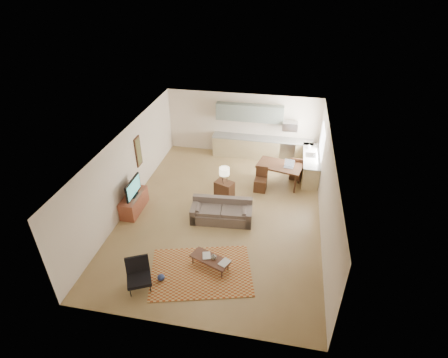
% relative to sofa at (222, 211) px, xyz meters
% --- Properties ---
extents(room, '(9.00, 9.00, 9.00)m').
position_rel_sofa_xyz_m(room, '(-0.06, 0.43, 0.99)').
color(room, olive).
rests_on(room, ground).
extents(kitchen_counter_back, '(4.26, 0.64, 0.92)m').
position_rel_sofa_xyz_m(kitchen_counter_back, '(0.84, 4.61, 0.10)').
color(kitchen_counter_back, tan).
rests_on(kitchen_counter_back, ground).
extents(kitchen_counter_right, '(0.64, 2.26, 0.92)m').
position_rel_sofa_xyz_m(kitchen_counter_right, '(2.87, 3.43, 0.10)').
color(kitchen_counter_right, tan).
rests_on(kitchen_counter_right, ground).
extents(kitchen_range, '(0.62, 0.62, 0.90)m').
position_rel_sofa_xyz_m(kitchen_range, '(1.94, 4.61, 0.09)').
color(kitchen_range, '#A5A8AD').
rests_on(kitchen_range, ground).
extents(kitchen_microwave, '(0.62, 0.40, 0.35)m').
position_rel_sofa_xyz_m(kitchen_microwave, '(1.94, 4.63, 1.19)').
color(kitchen_microwave, '#A5A8AD').
rests_on(kitchen_microwave, room).
extents(upper_cabinets, '(2.80, 0.34, 0.70)m').
position_rel_sofa_xyz_m(upper_cabinets, '(0.24, 4.76, 1.59)').
color(upper_cabinets, gray).
rests_on(upper_cabinets, room).
extents(window_right, '(0.02, 1.40, 1.05)m').
position_rel_sofa_xyz_m(window_right, '(3.17, 3.43, 1.19)').
color(window_right, white).
rests_on(window_right, room).
extents(wall_art_left, '(0.06, 0.42, 1.10)m').
position_rel_sofa_xyz_m(wall_art_left, '(-3.27, 1.33, 1.19)').
color(wall_art_left, olive).
rests_on(wall_art_left, room).
extents(triptych, '(1.70, 0.04, 0.50)m').
position_rel_sofa_xyz_m(triptych, '(-0.16, 4.90, 1.39)').
color(triptych, beige).
rests_on(triptych, room).
extents(rug, '(3.12, 2.52, 0.02)m').
position_rel_sofa_xyz_m(rug, '(-0.11, -2.34, -0.35)').
color(rug, '#943A17').
rests_on(rug, floor).
extents(sofa, '(2.13, 1.06, 0.72)m').
position_rel_sofa_xyz_m(sofa, '(0.00, 0.00, 0.00)').
color(sofa, brown).
rests_on(sofa, floor).
extents(coffee_table, '(1.20, 0.82, 0.34)m').
position_rel_sofa_xyz_m(coffee_table, '(0.10, -2.12, -0.19)').
color(coffee_table, '#45271B').
rests_on(coffee_table, floor).
extents(book_a, '(0.38, 0.41, 0.03)m').
position_rel_sofa_xyz_m(book_a, '(-0.12, -2.08, -0.01)').
color(book_a, maroon).
rests_on(book_a, coffee_table).
extents(book_b, '(0.50, 0.52, 0.02)m').
position_rel_sofa_xyz_m(book_b, '(0.42, -2.15, -0.02)').
color(book_b, navy).
rests_on(book_b, coffee_table).
extents(vase, '(0.19, 0.19, 0.17)m').
position_rel_sofa_xyz_m(vase, '(0.20, -2.11, 0.06)').
color(vase, black).
rests_on(vase, coffee_table).
extents(armchair, '(0.94, 0.94, 0.81)m').
position_rel_sofa_xyz_m(armchair, '(-1.54, -3.16, 0.04)').
color(armchair, black).
rests_on(armchair, floor).
extents(tv_credenza, '(0.51, 1.33, 0.62)m').
position_rel_sofa_xyz_m(tv_credenza, '(-3.03, -0.03, -0.05)').
color(tv_credenza, brown).
rests_on(tv_credenza, floor).
extents(tv, '(0.10, 1.03, 0.62)m').
position_rel_sofa_xyz_m(tv, '(-2.98, -0.03, 0.56)').
color(tv, black).
rests_on(tv, tv_credenza).
extents(console_table, '(0.74, 0.62, 0.74)m').
position_rel_sofa_xyz_m(console_table, '(-0.13, 1.18, 0.01)').
color(console_table, '#3B2113').
rests_on(console_table, floor).
extents(table_lamp, '(0.45, 0.45, 0.59)m').
position_rel_sofa_xyz_m(table_lamp, '(-0.13, 1.18, 0.67)').
color(table_lamp, beige).
rests_on(table_lamp, console_table).
extents(dining_table, '(1.81, 1.28, 0.83)m').
position_rel_sofa_xyz_m(dining_table, '(1.70, 2.60, 0.06)').
color(dining_table, '#3B2113').
rests_on(dining_table, floor).
extents(dining_chair_near, '(0.47, 0.49, 0.93)m').
position_rel_sofa_xyz_m(dining_chair_near, '(1.06, 2.02, 0.10)').
color(dining_chair_near, '#3B2113').
rests_on(dining_chair_near, floor).
extents(dining_chair_far, '(0.51, 0.53, 0.96)m').
position_rel_sofa_xyz_m(dining_chair_far, '(2.34, 3.18, 0.12)').
color(dining_chair_far, '#3B2113').
rests_on(dining_chair_far, floor).
extents(laptop, '(0.38, 0.30, 0.26)m').
position_rel_sofa_xyz_m(laptop, '(2.03, 2.49, 0.60)').
color(laptop, '#A5A8AD').
rests_on(laptop, dining_table).
extents(soap_bottle, '(0.13, 0.13, 0.19)m').
position_rel_sofa_xyz_m(soap_bottle, '(2.77, 4.01, 0.66)').
color(soap_bottle, beige).
rests_on(soap_bottle, kitchen_counter_right).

